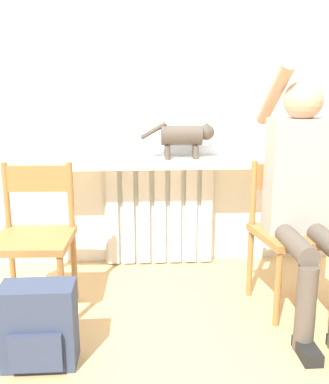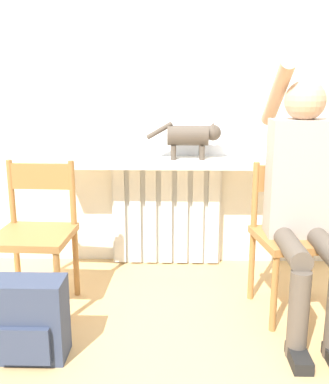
{
  "view_description": "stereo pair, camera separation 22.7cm",
  "coord_description": "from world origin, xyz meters",
  "views": [
    {
      "loc": [
        -0.16,
        -1.96,
        1.29
      ],
      "look_at": [
        0.0,
        0.58,
        0.67
      ],
      "focal_mm": 42.0,
      "sensor_mm": 36.0,
      "label": 1
    },
    {
      "loc": [
        0.07,
        -1.96,
        1.29
      ],
      "look_at": [
        0.0,
        0.58,
        0.67
      ],
      "focal_mm": 42.0,
      "sensor_mm": 36.0,
      "label": 2
    }
  ],
  "objects": [
    {
      "name": "cat",
      "position": [
        0.17,
        1.05,
        0.95
      ],
      "size": [
        0.5,
        0.13,
        0.25
      ],
      "color": "#4C4238",
      "rests_on": "windowsill"
    },
    {
      "name": "wall_with_window",
      "position": [
        0.0,
        1.23,
        1.35
      ],
      "size": [
        7.0,
        0.06,
        2.7
      ],
      "color": "white",
      "rests_on": "ground_plane"
    },
    {
      "name": "windowsill",
      "position": [
        0.0,
        1.05,
        0.77
      ],
      "size": [
        1.49,
        0.3,
        0.05
      ],
      "color": "white",
      "rests_on": "radiator"
    },
    {
      "name": "person",
      "position": [
        0.74,
        0.36,
        0.73
      ],
      "size": [
        0.36,
        1.01,
        1.43
      ],
      "color": "brown",
      "rests_on": "ground_plane"
    },
    {
      "name": "chair_left",
      "position": [
        -0.74,
        0.47,
        0.46
      ],
      "size": [
        0.44,
        0.44,
        0.85
      ],
      "rotation": [
        0.0,
        0.0,
        -0.04
      ],
      "color": "#9E6B38",
      "rests_on": "ground_plane"
    },
    {
      "name": "radiator",
      "position": [
        -0.0,
        1.15,
        0.37
      ],
      "size": [
        0.79,
        0.08,
        0.74
      ],
      "color": "silver",
      "rests_on": "ground_plane"
    },
    {
      "name": "window_glass",
      "position": [
        0.0,
        1.2,
        1.38
      ],
      "size": [
        1.43,
        0.01,
        1.18
      ],
      "color": "white",
      "rests_on": "windowsill"
    },
    {
      "name": "chair_right",
      "position": [
        0.74,
        0.47,
        0.46
      ],
      "size": [
        0.48,
        0.48,
        0.85
      ],
      "rotation": [
        0.0,
        0.0,
        0.16
      ],
      "color": "#9E6B38",
      "rests_on": "ground_plane"
    },
    {
      "name": "ground_plane",
      "position": [
        0.0,
        0.0,
        0.0
      ],
      "size": [
        12.0,
        12.0,
        0.0
      ],
      "primitive_type": "plane",
      "color": "tan"
    },
    {
      "name": "backpack",
      "position": [
        -0.62,
        -0.05,
        0.2
      ],
      "size": [
        0.34,
        0.21,
        0.4
      ],
      "color": "#333D56",
      "rests_on": "ground_plane"
    }
  ]
}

